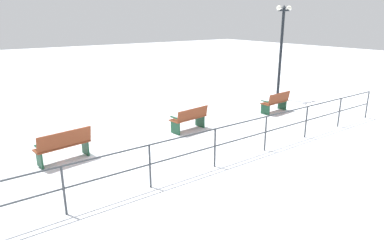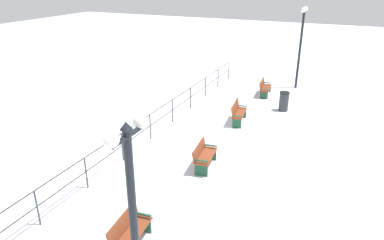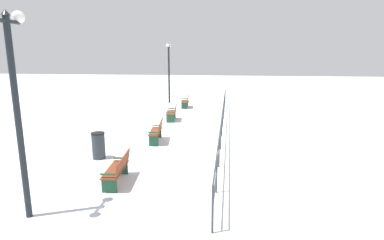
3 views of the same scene
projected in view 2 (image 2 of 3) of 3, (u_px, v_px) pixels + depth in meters
The scene contains 9 objects.
ground_plane at pixel (226, 142), 14.76m from camera, with size 80.00×80.00×0.00m, color white.
bench_nearest at pixel (130, 232), 8.99m from camera, with size 0.66×1.48×0.89m.
bench_second at pixel (204, 156), 12.71m from camera, with size 0.73×1.48×0.88m.
bench_third at pixel (238, 112), 16.53m from camera, with size 0.69×1.59×0.95m.
bench_fourth at pixel (264, 88), 20.28m from camera, with size 0.68×1.61×0.85m.
lamppost_near at pixel (133, 217), 5.75m from camera, with size 0.23×0.97×4.53m.
lamppost_middle at pixel (301, 36), 20.54m from camera, with size 0.28×1.08×4.73m.
waterfront_railing at pixel (162, 114), 15.61m from camera, with size 0.05×18.24×1.12m.
trash_bin at pixel (284, 101), 17.96m from camera, with size 0.49×0.49×0.98m.
Camera 2 is at (4.19, -12.68, 6.51)m, focal length 33.35 mm.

